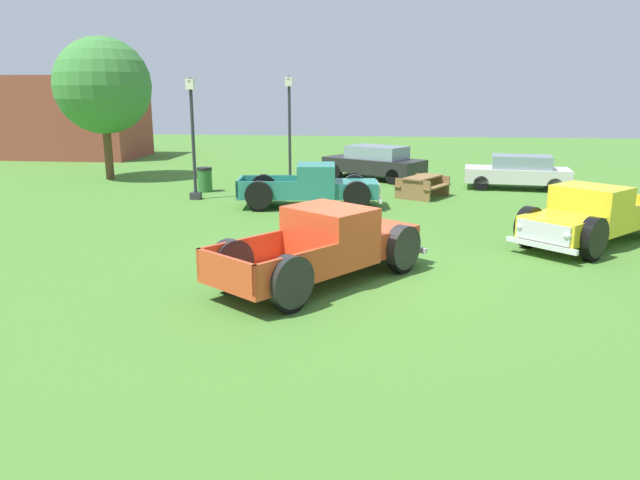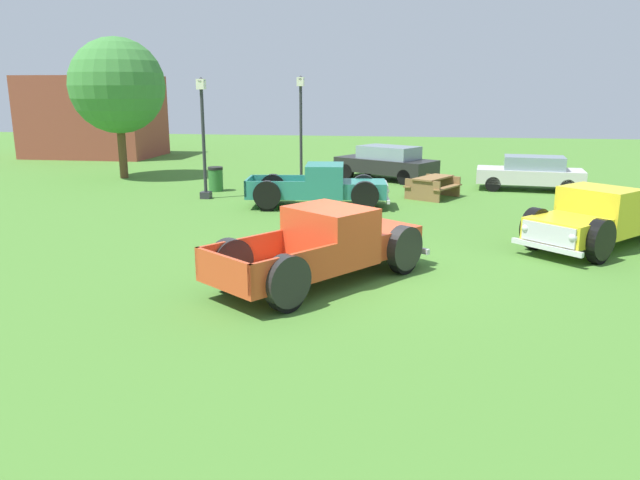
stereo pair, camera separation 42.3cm
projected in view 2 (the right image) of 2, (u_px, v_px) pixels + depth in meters
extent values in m
plane|color=#477A2D|center=(356.00, 275.00, 13.25)|extent=(80.00, 80.00, 0.00)
cube|color=#D14723|center=(374.00, 238.00, 13.81)|extent=(2.13, 2.13, 0.55)
cube|color=silver|center=(396.00, 232.00, 14.33)|extent=(1.14, 0.87, 0.47)
sphere|color=silver|center=(376.00, 227.00, 14.74)|extent=(0.20, 0.20, 0.20)
sphere|color=silver|center=(417.00, 235.00, 13.89)|extent=(0.20, 0.20, 0.20)
cube|color=#D14723|center=(330.00, 235.00, 12.78)|extent=(2.13, 2.06, 1.16)
cube|color=#8C9EA8|center=(351.00, 219.00, 13.13)|extent=(1.19, 0.90, 0.51)
cube|color=#D14723|center=(267.00, 276.00, 11.74)|extent=(2.62, 2.70, 0.10)
cube|color=#D14723|center=(241.00, 252.00, 12.22)|extent=(1.33, 1.74, 0.55)
cube|color=#D14723|center=(295.00, 268.00, 11.11)|extent=(1.33, 1.74, 0.55)
cube|color=#D14723|center=(223.00, 270.00, 10.97)|extent=(1.40, 1.07, 0.55)
cylinder|color=black|center=(347.00, 243.00, 14.46)|extent=(0.64, 0.75, 0.77)
cylinder|color=#B7B7BC|center=(347.00, 243.00, 14.47)|extent=(0.38, 0.39, 0.31)
cylinder|color=black|center=(347.00, 235.00, 14.41)|extent=(0.81, 0.94, 0.97)
cylinder|color=black|center=(404.00, 257.00, 13.28)|extent=(0.64, 0.75, 0.77)
cylinder|color=#B7B7BC|center=(404.00, 257.00, 13.28)|extent=(0.38, 0.39, 0.31)
cylinder|color=black|center=(404.00, 248.00, 13.24)|extent=(0.81, 0.94, 0.97)
cylinder|color=black|center=(231.00, 272.00, 12.17)|extent=(0.64, 0.75, 0.77)
cylinder|color=#B7B7BC|center=(230.00, 272.00, 12.18)|extent=(0.38, 0.39, 0.31)
cylinder|color=black|center=(230.00, 263.00, 12.13)|extent=(0.81, 0.94, 0.97)
cylinder|color=black|center=(287.00, 291.00, 11.00)|extent=(0.64, 0.75, 0.77)
cylinder|color=#B7B7BC|center=(287.00, 292.00, 10.99)|extent=(0.38, 0.39, 0.31)
cylinder|color=black|center=(287.00, 281.00, 10.95)|extent=(0.81, 0.94, 0.97)
cube|color=silver|center=(397.00, 245.00, 14.44)|extent=(1.53, 1.18, 0.12)
cube|color=#2D8475|center=(364.00, 189.00, 20.70)|extent=(1.59, 1.60, 0.53)
cube|color=silver|center=(386.00, 189.00, 20.67)|extent=(0.20, 1.31, 0.44)
sphere|color=silver|center=(384.00, 186.00, 21.22)|extent=(0.19, 0.19, 0.19)
sphere|color=silver|center=(387.00, 191.00, 20.10)|extent=(0.19, 0.19, 0.19)
cube|color=#2D8475|center=(325.00, 180.00, 20.68)|extent=(1.41, 1.73, 1.10)
cube|color=#8C9EA8|center=(342.00, 173.00, 20.60)|extent=(0.19, 1.38, 0.48)
cube|color=#2D8475|center=(277.00, 195.00, 20.87)|extent=(2.17, 1.81, 0.10)
cube|color=#2D8475|center=(279.00, 182.00, 21.54)|extent=(2.00, 0.30, 0.53)
cube|color=#2D8475|center=(274.00, 189.00, 20.06)|extent=(2.00, 0.30, 0.53)
cube|color=#2D8475|center=(249.00, 186.00, 20.84)|extent=(0.25, 1.60, 0.53)
cylinder|color=black|center=(364.00, 193.00, 21.54)|extent=(0.75, 0.29, 0.73)
cylinder|color=#B7B7BC|center=(364.00, 193.00, 21.55)|extent=(0.31, 0.26, 0.29)
cylinder|color=black|center=(364.00, 188.00, 21.49)|extent=(0.94, 0.37, 0.92)
cylinder|color=black|center=(365.00, 201.00, 19.98)|extent=(0.75, 0.29, 0.73)
cylinder|color=#B7B7BC|center=(365.00, 201.00, 19.97)|extent=(0.31, 0.26, 0.29)
cylinder|color=black|center=(365.00, 195.00, 19.94)|extent=(0.94, 0.37, 0.92)
cylinder|color=black|center=(273.00, 192.00, 21.67)|extent=(0.75, 0.29, 0.73)
cylinder|color=#B7B7BC|center=(273.00, 192.00, 21.68)|extent=(0.31, 0.26, 0.29)
cylinder|color=black|center=(273.00, 187.00, 21.63)|extent=(0.94, 0.37, 0.92)
cylinder|color=black|center=(267.00, 200.00, 20.12)|extent=(0.75, 0.29, 0.73)
cylinder|color=#B7B7BC|center=(267.00, 200.00, 20.11)|extent=(0.31, 0.26, 0.29)
cylinder|color=black|center=(267.00, 195.00, 20.07)|extent=(0.94, 0.37, 0.92)
cube|color=silver|center=(387.00, 198.00, 20.74)|extent=(0.29, 1.74, 0.11)
cube|color=yellow|center=(567.00, 229.00, 14.63)|extent=(2.13, 2.13, 0.55)
cube|color=silver|center=(548.00, 234.00, 14.17)|extent=(1.04, 0.98, 0.46)
sphere|color=silver|center=(573.00, 238.00, 13.71)|extent=(0.20, 0.20, 0.20)
sphere|color=silver|center=(526.00, 228.00, 14.64)|extent=(0.20, 0.20, 0.20)
cube|color=yellow|center=(598.00, 210.00, 15.39)|extent=(2.11, 2.09, 1.15)
cube|color=#8C9EA8|center=(586.00, 203.00, 14.97)|extent=(1.08, 1.02, 0.51)
cube|color=yellow|center=(629.00, 222.00, 16.53)|extent=(2.65, 2.67, 0.10)
cube|color=yellow|center=(602.00, 206.00, 17.06)|extent=(1.50, 1.58, 0.55)
cylinder|color=black|center=(599.00, 248.00, 14.05)|extent=(0.68, 0.70, 0.76)
cylinder|color=#B7B7BC|center=(599.00, 248.00, 14.05)|extent=(0.38, 0.39, 0.30)
cylinder|color=black|center=(600.00, 239.00, 14.01)|extent=(0.86, 0.89, 0.96)
cylinder|color=black|center=(535.00, 234.00, 15.34)|extent=(0.68, 0.70, 0.76)
cylinder|color=#B7B7BC|center=(534.00, 234.00, 15.35)|extent=(0.38, 0.39, 0.30)
cylinder|color=black|center=(535.00, 227.00, 15.29)|extent=(0.86, 0.89, 0.96)
cylinder|color=black|center=(603.00, 218.00, 17.33)|extent=(0.68, 0.70, 0.76)
cylinder|color=#B7B7BC|center=(603.00, 217.00, 17.34)|extent=(0.38, 0.39, 0.30)
cylinder|color=black|center=(604.00, 211.00, 17.28)|extent=(0.86, 0.89, 0.96)
cube|color=silver|center=(546.00, 247.00, 14.22)|extent=(1.39, 1.32, 0.12)
cube|color=black|center=(386.00, 165.00, 27.10)|extent=(4.74, 3.84, 0.61)
cube|color=#7F939E|center=(389.00, 152.00, 26.87)|extent=(2.92, 2.59, 0.56)
cylinder|color=black|center=(347.00, 171.00, 27.51)|extent=(0.66, 0.50, 0.65)
cylinder|color=black|center=(368.00, 168.00, 28.71)|extent=(0.66, 0.50, 0.65)
cylinder|color=black|center=(405.00, 177.00, 25.63)|extent=(0.66, 0.50, 0.65)
cylinder|color=black|center=(424.00, 173.00, 26.84)|extent=(0.66, 0.50, 0.65)
cube|color=silver|center=(529.00, 176.00, 24.24)|extent=(4.20, 2.11, 0.55)
cube|color=#7F939E|center=(534.00, 163.00, 24.08)|extent=(2.41, 1.64, 0.51)
cylinder|color=black|center=(493.00, 184.00, 23.98)|extent=(0.60, 0.25, 0.59)
cylinder|color=black|center=(493.00, 179.00, 25.35)|extent=(0.60, 0.25, 0.59)
cylinder|color=black|center=(568.00, 187.00, 23.27)|extent=(0.60, 0.25, 0.59)
cylinder|color=black|center=(564.00, 181.00, 24.64)|extent=(0.60, 0.25, 0.59)
cube|color=#2D2D33|center=(206.00, 195.00, 22.50)|extent=(0.36, 0.36, 0.25)
cylinder|color=#2D2D33|center=(204.00, 142.00, 22.04)|extent=(0.12, 0.12, 3.65)
cube|color=#F2EACC|center=(201.00, 84.00, 21.55)|extent=(0.28, 0.28, 0.36)
cone|color=#2D2D33|center=(201.00, 79.00, 21.51)|extent=(0.32, 0.32, 0.14)
cube|color=#2D2D33|center=(301.00, 180.00, 26.10)|extent=(0.36, 0.36, 0.25)
cylinder|color=#2D2D33|center=(301.00, 133.00, 25.62)|extent=(0.12, 0.12, 3.78)
cube|color=#F2EACC|center=(301.00, 82.00, 25.12)|extent=(0.28, 0.28, 0.36)
cone|color=#2D2D33|center=(301.00, 77.00, 25.08)|extent=(0.32, 0.32, 0.14)
cube|color=olive|center=(433.00, 178.00, 22.49)|extent=(1.57, 1.96, 0.06)
cube|color=olive|center=(418.00, 184.00, 22.92)|extent=(1.12, 1.71, 0.05)
cube|color=olive|center=(448.00, 187.00, 22.20)|extent=(1.12, 1.71, 0.05)
cube|color=olive|center=(443.00, 185.00, 23.19)|extent=(1.26, 0.75, 0.75)
cube|color=olive|center=(422.00, 190.00, 21.97)|extent=(1.26, 0.75, 0.75)
cylinder|color=#2D6B2D|center=(216.00, 180.00, 24.06)|extent=(0.56, 0.56, 0.85)
cylinder|color=black|center=(215.00, 168.00, 23.95)|extent=(0.59, 0.59, 0.10)
cylinder|color=brown|center=(122.00, 150.00, 27.42)|extent=(0.36, 0.36, 2.51)
sphere|color=#3D7F38|center=(117.00, 86.00, 26.75)|extent=(4.14, 4.14, 4.14)
cube|color=brown|center=(94.00, 117.00, 36.06)|extent=(7.29, 4.75, 4.65)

